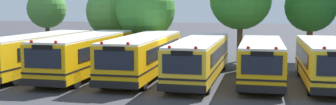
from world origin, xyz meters
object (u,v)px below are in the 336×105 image
object	(u,v)px
school_bus_1	(88,53)
tree_4	(311,6)
school_bus_2	(144,54)
school_bus_4	(261,60)
school_bus_0	(38,52)
school_bus_3	(200,57)
tree_2	(146,10)
tree_1	(113,12)
tree_0	(46,9)
school_bus_5	(325,61)

from	to	relation	value
school_bus_1	tree_4	bearing A→B (deg)	-147.17
school_bus_2	school_bus_4	xyz separation A→B (m)	(7.29, -0.44, -0.07)
school_bus_0	school_bus_1	size ratio (longest dim) A/B	0.97
school_bus_0	tree_4	xyz separation A→B (m)	(18.25, 9.93, 3.01)
school_bus_1	school_bus_3	size ratio (longest dim) A/B	1.01
school_bus_1	school_bus_4	xyz separation A→B (m)	(11.03, -0.11, -0.08)
school_bus_4	school_bus_3	bearing A→B (deg)	-6.56
tree_2	tree_4	world-z (taller)	tree_2
tree_2	school_bus_4	bearing A→B (deg)	-39.90
school_bus_4	tree_4	bearing A→B (deg)	-110.86
school_bus_1	tree_1	world-z (taller)	tree_1
tree_0	tree_2	bearing A→B (deg)	-8.71
school_bus_0	school_bus_1	xyz separation A→B (m)	(3.56, 0.09, 0.02)
school_bus_2	school_bus_5	size ratio (longest dim) A/B	1.23
school_bus_4	tree_0	bearing A→B (deg)	-26.66
school_bus_4	tree_4	size ratio (longest dim) A/B	1.45
school_bus_2	tree_1	size ratio (longest dim) A/B	1.82
school_bus_3	tree_2	distance (m)	9.80
tree_0	tree_4	xyz separation A→B (m)	(22.87, 0.60, 0.22)
school_bus_0	tree_2	world-z (taller)	tree_2
school_bus_0	tree_0	distance (m)	10.78
school_bus_2	tree_4	world-z (taller)	tree_4
school_bus_3	tree_4	bearing A→B (deg)	-127.44
school_bus_2	school_bus_3	distance (m)	3.61
school_bus_5	tree_1	xyz separation A→B (m)	(-16.29, 9.29, 2.55)
school_bus_1	tree_0	distance (m)	12.64
school_bus_1	school_bus_2	size ratio (longest dim) A/B	1.01
tree_1	school_bus_0	bearing A→B (deg)	-100.97
school_bus_4	tree_4	world-z (taller)	tree_4
school_bus_1	tree_2	size ratio (longest dim) A/B	1.76
tree_0	tree_2	world-z (taller)	tree_2
school_bus_0	school_bus_5	distance (m)	18.11
tree_1	school_bus_3	bearing A→B (deg)	-44.78
school_bus_3	tree_2	world-z (taller)	tree_2
school_bus_0	school_bus_2	world-z (taller)	school_bus_2
school_bus_0	tree_0	xyz separation A→B (m)	(-4.61, 9.33, 2.79)
tree_1	tree_4	xyz separation A→B (m)	(16.43, 0.55, 0.49)
school_bus_3	tree_0	size ratio (longest dim) A/B	1.94
school_bus_0	school_bus_3	size ratio (longest dim) A/B	0.98
school_bus_5	tree_0	xyz separation A→B (m)	(-22.73, 9.23, 2.82)
school_bus_0	school_bus_3	distance (m)	10.92
school_bus_1	school_bus_4	distance (m)	11.03
school_bus_2	school_bus_5	bearing A→B (deg)	177.24
school_bus_3	tree_0	world-z (taller)	tree_0
school_bus_3	school_bus_4	xyz separation A→B (m)	(3.68, -0.38, -0.01)
school_bus_0	school_bus_4	bearing A→B (deg)	-178.89
tree_2	school_bus_2	bearing A→B (deg)	-74.26
school_bus_2	tree_0	xyz separation A→B (m)	(-11.92, 8.91, 2.78)
school_bus_1	school_bus_2	bearing A→B (deg)	-175.93
school_bus_0	school_bus_1	world-z (taller)	school_bus_1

